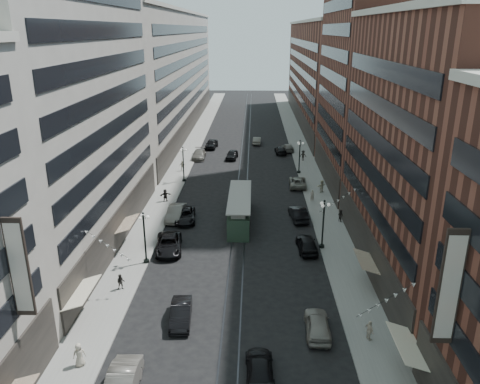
# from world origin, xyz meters

# --- Properties ---
(ground) EXTENTS (220.00, 220.00, 0.00)m
(ground) POSITION_xyz_m (0.00, 60.00, 0.00)
(ground) COLOR black
(ground) RESTS_ON ground
(sidewalk_west) EXTENTS (4.00, 180.00, 0.15)m
(sidewalk_west) POSITION_xyz_m (-11.00, 70.00, 0.07)
(sidewalk_west) COLOR gray
(sidewalk_west) RESTS_ON ground
(sidewalk_east) EXTENTS (4.00, 180.00, 0.15)m
(sidewalk_east) POSITION_xyz_m (11.00, 70.00, 0.07)
(sidewalk_east) COLOR gray
(sidewalk_east) RESTS_ON ground
(rail_west) EXTENTS (0.12, 180.00, 0.02)m
(rail_west) POSITION_xyz_m (-0.70, 70.00, 0.01)
(rail_west) COLOR #2D2D33
(rail_west) RESTS_ON ground
(rail_east) EXTENTS (0.12, 180.00, 0.02)m
(rail_east) POSITION_xyz_m (0.70, 70.00, 0.01)
(rail_east) COLOR #2D2D33
(rail_east) RESTS_ON ground
(building_west_mid) EXTENTS (8.00, 36.00, 28.00)m
(building_west_mid) POSITION_xyz_m (-17.00, 33.00, 14.00)
(building_west_mid) COLOR #ADA699
(building_west_mid) RESTS_ON ground
(building_west_far) EXTENTS (8.00, 90.00, 26.00)m
(building_west_far) POSITION_xyz_m (-17.00, 96.00, 13.00)
(building_west_far) COLOR #ADA699
(building_west_far) RESTS_ON ground
(building_east_mid) EXTENTS (8.00, 30.00, 24.00)m
(building_east_mid) POSITION_xyz_m (17.00, 28.00, 12.00)
(building_east_mid) COLOR brown
(building_east_mid) RESTS_ON ground
(building_east_tower) EXTENTS (8.00, 26.00, 42.00)m
(building_east_tower) POSITION_xyz_m (17.00, 56.00, 21.00)
(building_east_tower) COLOR brown
(building_east_tower) RESTS_ON ground
(building_east_far) EXTENTS (8.00, 72.00, 24.00)m
(building_east_far) POSITION_xyz_m (17.00, 105.00, 12.00)
(building_east_far) COLOR brown
(building_east_far) RESTS_ON ground
(lamppost_sw_far) EXTENTS (1.03, 1.14, 5.52)m
(lamppost_sw_far) POSITION_xyz_m (-9.20, 28.00, 3.10)
(lamppost_sw_far) COLOR black
(lamppost_sw_far) RESTS_ON sidewalk_west
(lamppost_sw_mid) EXTENTS (1.03, 1.14, 5.52)m
(lamppost_sw_mid) POSITION_xyz_m (-9.20, 55.00, 3.10)
(lamppost_sw_mid) COLOR black
(lamppost_sw_mid) RESTS_ON sidewalk_west
(lamppost_se_far) EXTENTS (1.03, 1.14, 5.52)m
(lamppost_se_far) POSITION_xyz_m (9.20, 32.00, 3.10)
(lamppost_se_far) COLOR black
(lamppost_se_far) RESTS_ON sidewalk_east
(lamppost_se_mid) EXTENTS (1.03, 1.14, 5.52)m
(lamppost_se_mid) POSITION_xyz_m (9.20, 60.00, 3.10)
(lamppost_se_mid) COLOR black
(lamppost_se_mid) RESTS_ON sidewalk_east
(streetcar) EXTENTS (2.74, 12.36, 3.42)m
(streetcar) POSITION_xyz_m (0.00, 39.35, 1.58)
(streetcar) COLOR #273E2D
(streetcar) RESTS_ON ground
(car_2) EXTENTS (3.42, 6.12, 1.62)m
(car_2) POSITION_xyz_m (-7.38, 30.93, 0.81)
(car_2) COLOR black
(car_2) RESTS_ON ground
(car_4) EXTENTS (2.06, 4.78, 1.61)m
(car_4) POSITION_xyz_m (6.80, 16.90, 0.80)
(car_4) COLOR gray
(car_4) RESTS_ON ground
(car_5) EXTENTS (1.97, 4.76, 1.53)m
(car_5) POSITION_xyz_m (-4.17, 18.13, 0.77)
(car_5) COLOR black
(car_5) RESTS_ON ground
(car_6) EXTENTS (2.10, 4.80, 1.37)m
(car_6) POSITION_xyz_m (2.20, 11.92, 0.69)
(car_6) COLOR black
(car_6) RESTS_ON ground
(pedestrian_1) EXTENTS (0.99, 0.77, 1.80)m
(pedestrian_1) POSITION_xyz_m (-10.50, 12.48, 1.05)
(pedestrian_1) COLOR #B2A894
(pedestrian_1) RESTS_ON sidewalk_west
(pedestrian_2) EXTENTS (0.78, 0.50, 1.50)m
(pedestrian_2) POSITION_xyz_m (-10.36, 22.74, 0.90)
(pedestrian_2) COLOR black
(pedestrian_2) RESTS_ON sidewalk_west
(pedestrian_4) EXTENTS (0.77, 1.06, 1.64)m
(pedestrian_4) POSITION_xyz_m (10.63, 16.00, 0.97)
(pedestrian_4) COLOR beige
(pedestrian_4) RESTS_ON sidewalk_east
(car_7) EXTENTS (3.05, 5.61, 1.49)m
(car_7) POSITION_xyz_m (-6.80, 39.29, 0.75)
(car_7) COLOR black
(car_7) RESTS_ON ground
(car_8) EXTENTS (2.36, 5.64, 1.63)m
(car_8) POSITION_xyz_m (-8.40, 68.91, 0.81)
(car_8) COLOR #625F57
(car_8) RESTS_ON ground
(car_9) EXTENTS (2.64, 5.36, 1.76)m
(car_9) POSITION_xyz_m (-6.80, 76.90, 0.88)
(car_9) COLOR black
(car_9) RESTS_ON ground
(car_10) EXTENTS (2.35, 5.17, 1.64)m
(car_10) POSITION_xyz_m (7.33, 40.11, 0.82)
(car_10) COLOR black
(car_10) RESTS_ON ground
(car_11) EXTENTS (2.68, 5.48, 1.50)m
(car_11) POSITION_xyz_m (8.40, 53.19, 0.75)
(car_11) COLOR gray
(car_11) RESTS_ON ground
(car_12) EXTENTS (2.28, 4.98, 1.41)m
(car_12) POSITION_xyz_m (6.84, 72.96, 0.71)
(car_12) COLOR black
(car_12) RESTS_ON ground
(car_13) EXTENTS (2.40, 4.91, 1.61)m
(car_13) POSITION_xyz_m (-2.31, 68.83, 0.81)
(car_13) COLOR black
(car_13) RESTS_ON ground
(car_14) EXTENTS (1.75, 4.58, 1.49)m
(car_14) POSITION_xyz_m (2.33, 80.80, 0.75)
(car_14) COLOR slate
(car_14) RESTS_ON ground
(pedestrian_5) EXTENTS (1.66, 1.07, 1.74)m
(pedestrian_5) POSITION_xyz_m (-10.47, 45.90, 1.02)
(pedestrian_5) COLOR black
(pedestrian_5) RESTS_ON sidewalk_west
(pedestrian_6) EXTENTS (1.04, 0.54, 1.71)m
(pedestrian_6) POSITION_xyz_m (-10.24, 60.59, 1.01)
(pedestrian_6) COLOR #BDB69C
(pedestrian_6) RESTS_ON sidewalk_west
(pedestrian_7) EXTENTS (0.76, 0.83, 1.50)m
(pedestrian_7) POSITION_xyz_m (12.47, 39.39, 0.90)
(pedestrian_7) COLOR black
(pedestrian_7) RESTS_ON sidewalk_east
(pedestrian_8) EXTENTS (0.63, 0.45, 1.61)m
(pedestrian_8) POSITION_xyz_m (9.81, 46.66, 0.96)
(pedestrian_8) COLOR #9E9283
(pedestrian_8) RESTS_ON sidewalk_east
(pedestrian_9) EXTENTS (1.22, 0.53, 1.87)m
(pedestrian_9) POSITION_xyz_m (10.62, 67.65, 1.08)
(pedestrian_9) COLOR black
(pedestrian_9) RESTS_ON sidewalk_east
(car_extra_0) EXTENTS (2.09, 5.37, 1.74)m
(car_extra_0) POSITION_xyz_m (-8.05, 39.83, 0.87)
(car_extra_0) COLOR #69665D
(car_extra_0) RESTS_ON ground
(car_extra_1) EXTENTS (2.40, 4.93, 1.38)m
(car_extra_1) POSITION_xyz_m (8.36, 75.10, 0.69)
(car_extra_1) COLOR slate
(car_extra_1) RESTS_ON ground
(car_extra_2) EXTENTS (2.24, 4.98, 1.66)m
(car_extra_2) POSITION_xyz_m (7.50, 31.44, 0.83)
(car_extra_2) COLOR black
(car_extra_2) RESTS_ON ground
(pedestrian_extra_0) EXTENTS (1.62, 1.53, 1.87)m
(pedestrian_extra_0) POSITION_xyz_m (11.62, 50.35, 1.08)
(pedestrian_extra_0) COLOR beige
(pedestrian_extra_0) RESTS_ON sidewalk_east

